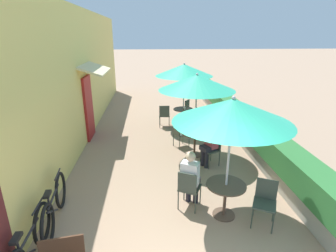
% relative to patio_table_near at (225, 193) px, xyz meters
% --- Properties ---
extents(cafe_facade_wall, '(0.98, 14.31, 4.20)m').
position_rel_patio_table_near_xyz_m(cafe_facade_wall, '(-3.62, 5.02, 1.59)').
color(cafe_facade_wall, '#E0CC6B').
rests_on(cafe_facade_wall, ground_plane).
extents(planter_hedge, '(0.60, 13.31, 1.01)m').
position_rel_patio_table_near_xyz_m(planter_hedge, '(1.67, 5.05, 0.03)').
color(planter_hedge, gray).
rests_on(planter_hedge, ground_plane).
extents(patio_table_near, '(0.76, 0.76, 0.70)m').
position_rel_patio_table_near_xyz_m(patio_table_near, '(0.00, 0.00, 0.00)').
color(patio_table_near, brown).
rests_on(patio_table_near, ground_plane).
extents(patio_umbrella_near, '(2.10, 2.10, 2.42)m').
position_rel_patio_table_near_xyz_m(patio_umbrella_near, '(-0.00, -0.00, 1.65)').
color(patio_umbrella_near, '#B7B7BC').
rests_on(patio_umbrella_near, ground_plane).
extents(cafe_chair_near_left, '(0.54, 0.54, 0.87)m').
position_rel_patio_table_near_xyz_m(cafe_chair_near_left, '(0.68, -0.26, 0.01)').
color(cafe_chair_near_left, '#384238').
rests_on(cafe_chair_near_left, ground_plane).
extents(cafe_chair_near_right, '(0.54, 0.54, 0.87)m').
position_rel_patio_table_near_xyz_m(cafe_chair_near_right, '(-0.68, 0.26, 0.01)').
color(cafe_chair_near_right, '#384238').
rests_on(cafe_chair_near_right, ground_plane).
extents(seated_patron_near_right, '(0.47, 0.50, 1.25)m').
position_rel_patio_table_near_xyz_m(seated_patron_near_right, '(-0.63, 0.36, 0.18)').
color(seated_patron_near_right, '#23232D').
rests_on(seated_patron_near_right, ground_plane).
extents(patio_table_mid, '(0.76, 0.76, 0.70)m').
position_rel_patio_table_near_xyz_m(patio_table_mid, '(-0.13, 2.75, 0.00)').
color(patio_table_mid, brown).
rests_on(patio_table_mid, ground_plane).
extents(patio_umbrella_mid, '(2.10, 2.10, 2.42)m').
position_rel_patio_table_near_xyz_m(patio_umbrella_mid, '(-0.13, 2.75, 1.65)').
color(patio_umbrella_mid, '#B7B7BC').
rests_on(patio_umbrella_mid, ground_plane).
extents(cafe_chair_mid_left, '(0.54, 0.54, 0.87)m').
position_rel_patio_table_near_xyz_m(cafe_chair_mid_left, '(0.25, 2.14, 0.01)').
color(cafe_chair_mid_left, '#384238').
rests_on(cafe_chair_mid_left, ground_plane).
extents(seated_patron_mid_left, '(0.50, 0.46, 1.25)m').
position_rel_patio_table_near_xyz_m(seated_patron_mid_left, '(0.15, 2.09, 0.18)').
color(seated_patron_mid_left, '#23232D').
rests_on(seated_patron_mid_left, ground_plane).
extents(cafe_chair_mid_right, '(0.54, 0.54, 0.87)m').
position_rel_patio_table_near_xyz_m(cafe_chair_mid_right, '(-0.52, 3.36, 0.01)').
color(cafe_chair_mid_right, '#384238').
rests_on(cafe_chair_mid_right, ground_plane).
extents(coffee_cup_mid, '(0.07, 0.07, 0.09)m').
position_rel_patio_table_near_xyz_m(coffee_cup_mid, '(-0.00, 2.84, 0.24)').
color(coffee_cup_mid, white).
rests_on(coffee_cup_mid, patio_table_mid).
extents(patio_table_far, '(0.76, 0.76, 0.70)m').
position_rel_patio_table_near_xyz_m(patio_table_far, '(-0.14, 5.31, 0.00)').
color(patio_table_far, brown).
rests_on(patio_table_far, ground_plane).
extents(patio_umbrella_far, '(2.10, 2.10, 2.42)m').
position_rel_patio_table_near_xyz_m(patio_umbrella_far, '(-0.14, 5.31, 1.65)').
color(patio_umbrella_far, '#B7B7BC').
rests_on(patio_umbrella_far, ground_plane).
extents(cafe_chair_far_left, '(0.54, 0.54, 0.87)m').
position_rel_patio_table_near_xyz_m(cafe_chair_far_left, '(0.24, 4.70, 0.01)').
color(cafe_chair_far_left, '#384238').
rests_on(cafe_chair_far_left, ground_plane).
extents(cafe_chair_far_right, '(0.56, 0.56, 0.87)m').
position_rel_patio_table_near_xyz_m(cafe_chair_far_right, '(0.19, 5.95, 0.01)').
color(cafe_chair_far_right, '#384238').
rests_on(cafe_chair_far_right, ground_plane).
extents(cafe_chair_far_back, '(0.43, 0.43, 0.87)m').
position_rel_patio_table_near_xyz_m(cafe_chair_far_back, '(-0.87, 5.28, 0.01)').
color(cafe_chair_far_back, '#384238').
rests_on(cafe_chair_far_back, ground_plane).
extents(coffee_cup_far, '(0.07, 0.07, 0.09)m').
position_rel_patio_table_near_xyz_m(coffee_cup_far, '(-0.10, 5.24, 0.24)').
color(coffee_cup_far, white).
rests_on(coffee_cup_far, patio_table_far).
extents(bicycle_leaning, '(0.12, 1.78, 0.81)m').
position_rel_patio_table_near_xyz_m(bicycle_leaning, '(-3.28, -0.97, -0.13)').
color(bicycle_leaning, black).
rests_on(bicycle_leaning, ground_plane).
extents(bicycle_second, '(0.25, 1.80, 0.84)m').
position_rel_patio_table_near_xyz_m(bicycle_second, '(-3.23, 0.02, -0.12)').
color(bicycle_second, black).
rests_on(bicycle_second, ground_plane).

